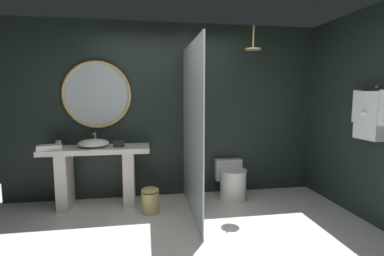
{
  "coord_description": "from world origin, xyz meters",
  "views": [
    {
      "loc": [
        -0.36,
        -2.47,
        1.57
      ],
      "look_at": [
        0.2,
        0.98,
        1.14
      ],
      "focal_mm": 26.84,
      "sensor_mm": 36.0,
      "label": 1
    }
  ],
  "objects_px": {
    "vessel_sink": "(94,143)",
    "round_wall_mirror": "(97,95)",
    "rain_shower_head": "(253,47)",
    "folded_hand_towel": "(49,148)",
    "hanging_bathrobe": "(370,113)",
    "waste_bin": "(150,200)",
    "tissue_box": "(119,144)",
    "tumbler_cup": "(58,144)",
    "toilet": "(232,180)"
  },
  "relations": [
    {
      "from": "tumbler_cup",
      "to": "round_wall_mirror",
      "type": "distance_m",
      "value": 0.86
    },
    {
      "from": "vessel_sink",
      "to": "toilet",
      "type": "distance_m",
      "value": 2.07
    },
    {
      "from": "vessel_sink",
      "to": "tumbler_cup",
      "type": "height_order",
      "value": "vessel_sink"
    },
    {
      "from": "round_wall_mirror",
      "to": "folded_hand_towel",
      "type": "bearing_deg",
      "value": -146.8
    },
    {
      "from": "tumbler_cup",
      "to": "vessel_sink",
      "type": "bearing_deg",
      "value": -4.81
    },
    {
      "from": "vessel_sink",
      "to": "round_wall_mirror",
      "type": "relative_size",
      "value": 0.44
    },
    {
      "from": "round_wall_mirror",
      "to": "rain_shower_head",
      "type": "height_order",
      "value": "rain_shower_head"
    },
    {
      "from": "vessel_sink",
      "to": "hanging_bathrobe",
      "type": "relative_size",
      "value": 0.67
    },
    {
      "from": "hanging_bathrobe",
      "to": "vessel_sink",
      "type": "bearing_deg",
      "value": 161.46
    },
    {
      "from": "toilet",
      "to": "folded_hand_towel",
      "type": "relative_size",
      "value": 2.04
    },
    {
      "from": "folded_hand_towel",
      "to": "round_wall_mirror",
      "type": "bearing_deg",
      "value": 33.2
    },
    {
      "from": "tissue_box",
      "to": "waste_bin",
      "type": "bearing_deg",
      "value": -40.21
    },
    {
      "from": "folded_hand_towel",
      "to": "waste_bin",
      "type": "bearing_deg",
      "value": -10.94
    },
    {
      "from": "tumbler_cup",
      "to": "rain_shower_head",
      "type": "relative_size",
      "value": 0.3
    },
    {
      "from": "tumbler_cup",
      "to": "hanging_bathrobe",
      "type": "xyz_separation_m",
      "value": [
        3.75,
        -1.14,
        0.46
      ]
    },
    {
      "from": "tissue_box",
      "to": "round_wall_mirror",
      "type": "relative_size",
      "value": 0.15
    },
    {
      "from": "vessel_sink",
      "to": "waste_bin",
      "type": "height_order",
      "value": "vessel_sink"
    },
    {
      "from": "waste_bin",
      "to": "hanging_bathrobe",
      "type": "bearing_deg",
      "value": -15.91
    },
    {
      "from": "round_wall_mirror",
      "to": "folded_hand_towel",
      "type": "height_order",
      "value": "round_wall_mirror"
    },
    {
      "from": "vessel_sink",
      "to": "rain_shower_head",
      "type": "xyz_separation_m",
      "value": [
        2.21,
        -0.15,
        1.32
      ]
    },
    {
      "from": "tumbler_cup",
      "to": "hanging_bathrobe",
      "type": "bearing_deg",
      "value": -16.91
    },
    {
      "from": "waste_bin",
      "to": "tumbler_cup",
      "type": "bearing_deg",
      "value": 161.04
    },
    {
      "from": "tumbler_cup",
      "to": "hanging_bathrobe",
      "type": "distance_m",
      "value": 3.95
    },
    {
      "from": "hanging_bathrobe",
      "to": "round_wall_mirror",
      "type": "bearing_deg",
      "value": 157.64
    },
    {
      "from": "tissue_box",
      "to": "rain_shower_head",
      "type": "height_order",
      "value": "rain_shower_head"
    },
    {
      "from": "tissue_box",
      "to": "round_wall_mirror",
      "type": "bearing_deg",
      "value": 139.02
    },
    {
      "from": "tumbler_cup",
      "to": "toilet",
      "type": "distance_m",
      "value": 2.52
    },
    {
      "from": "vessel_sink",
      "to": "round_wall_mirror",
      "type": "height_order",
      "value": "round_wall_mirror"
    },
    {
      "from": "rain_shower_head",
      "to": "tumbler_cup",
      "type": "bearing_deg",
      "value": 176.03
    },
    {
      "from": "round_wall_mirror",
      "to": "toilet",
      "type": "relative_size",
      "value": 1.58
    },
    {
      "from": "vessel_sink",
      "to": "rain_shower_head",
      "type": "distance_m",
      "value": 2.57
    },
    {
      "from": "rain_shower_head",
      "to": "folded_hand_towel",
      "type": "distance_m",
      "value": 3.05
    },
    {
      "from": "toilet",
      "to": "vessel_sink",
      "type": "bearing_deg",
      "value": -179.7
    },
    {
      "from": "vessel_sink",
      "to": "tissue_box",
      "type": "xyz_separation_m",
      "value": [
        0.34,
        -0.03,
        -0.02
      ]
    },
    {
      "from": "tissue_box",
      "to": "round_wall_mirror",
      "type": "distance_m",
      "value": 0.79
    },
    {
      "from": "hanging_bathrobe",
      "to": "toilet",
      "type": "height_order",
      "value": "hanging_bathrobe"
    },
    {
      "from": "round_wall_mirror",
      "to": "waste_bin",
      "type": "height_order",
      "value": "round_wall_mirror"
    },
    {
      "from": "tissue_box",
      "to": "rain_shower_head",
      "type": "xyz_separation_m",
      "value": [
        1.87,
        -0.11,
        1.33
      ]
    },
    {
      "from": "rain_shower_head",
      "to": "toilet",
      "type": "distance_m",
      "value": 1.95
    },
    {
      "from": "round_wall_mirror",
      "to": "toilet",
      "type": "height_order",
      "value": "round_wall_mirror"
    },
    {
      "from": "hanging_bathrobe",
      "to": "toilet",
      "type": "distance_m",
      "value": 2.02
    },
    {
      "from": "waste_bin",
      "to": "folded_hand_towel",
      "type": "xyz_separation_m",
      "value": [
        -1.28,
        0.25,
        0.69
      ]
    },
    {
      "from": "toilet",
      "to": "hanging_bathrobe",
      "type": "bearing_deg",
      "value": -40.47
    },
    {
      "from": "toilet",
      "to": "tumbler_cup",
      "type": "bearing_deg",
      "value": 179.32
    },
    {
      "from": "rain_shower_head",
      "to": "hanging_bathrobe",
      "type": "xyz_separation_m",
      "value": [
        1.07,
        -0.95,
        -0.86
      ]
    },
    {
      "from": "vessel_sink",
      "to": "round_wall_mirror",
      "type": "bearing_deg",
      "value": 81.94
    },
    {
      "from": "waste_bin",
      "to": "tissue_box",
      "type": "bearing_deg",
      "value": 139.79
    },
    {
      "from": "rain_shower_head",
      "to": "hanging_bathrobe",
      "type": "distance_m",
      "value": 1.68
    },
    {
      "from": "rain_shower_head",
      "to": "folded_hand_towel",
      "type": "relative_size",
      "value": 1.12
    },
    {
      "from": "round_wall_mirror",
      "to": "rain_shower_head",
      "type": "relative_size",
      "value": 2.89
    }
  ]
}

